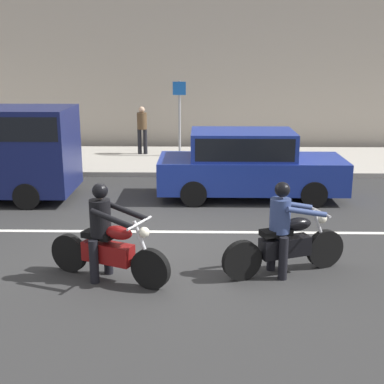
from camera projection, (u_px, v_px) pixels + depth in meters
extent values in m
plane|color=#2C2C2C|center=(154.00, 248.00, 9.94)|extent=(80.00, 80.00, 0.00)
cube|color=#A8A399|center=(175.00, 160.00, 17.65)|extent=(40.00, 4.40, 0.14)
cube|color=silver|center=(187.00, 232.00, 10.80)|extent=(18.00, 0.14, 0.01)
cylinder|color=black|center=(325.00, 249.00, 8.96)|extent=(0.67, 0.35, 0.67)
cylinder|color=black|center=(242.00, 261.00, 8.46)|extent=(0.67, 0.35, 0.67)
cylinder|color=silver|center=(320.00, 230.00, 8.83)|extent=(0.35, 0.18, 0.76)
cube|color=black|center=(285.00, 247.00, 8.67)|extent=(0.90, 0.57, 0.32)
ellipsoid|color=black|center=(298.00, 224.00, 8.65)|extent=(0.53, 0.39, 0.22)
cube|color=black|center=(276.00, 232.00, 8.54)|extent=(0.57, 0.41, 0.10)
cylinder|color=silver|center=(318.00, 211.00, 8.72)|extent=(0.28, 0.67, 0.04)
sphere|color=silver|center=(322.00, 219.00, 8.78)|extent=(0.17, 0.17, 0.17)
cylinder|color=silver|center=(264.00, 252.00, 8.75)|extent=(0.68, 0.31, 0.07)
cylinder|color=black|center=(283.00, 258.00, 8.48)|extent=(0.19, 0.19, 0.73)
cylinder|color=black|center=(272.00, 250.00, 8.84)|extent=(0.19, 0.19, 0.73)
cylinder|color=navy|center=(280.00, 216.00, 8.49)|extent=(0.44, 0.44, 0.57)
cylinder|color=navy|center=(307.00, 212.00, 8.38)|extent=(0.73, 0.35, 0.26)
cylinder|color=navy|center=(293.00, 205.00, 8.78)|extent=(0.73, 0.35, 0.26)
sphere|color=tan|center=(282.00, 191.00, 8.39)|extent=(0.20, 0.20, 0.20)
sphere|color=black|center=(282.00, 190.00, 8.38)|extent=(0.25, 0.25, 0.25)
cylinder|color=black|center=(151.00, 269.00, 8.15)|extent=(0.65, 0.38, 0.66)
cylinder|color=black|center=(69.00, 253.00, 8.79)|extent=(0.65, 0.38, 0.66)
cylinder|color=silver|center=(143.00, 246.00, 8.10)|extent=(0.35, 0.20, 0.79)
cube|color=maroon|center=(108.00, 253.00, 8.43)|extent=(0.90, 0.61, 0.32)
ellipsoid|color=maroon|center=(119.00, 233.00, 8.25)|extent=(0.54, 0.41, 0.22)
cube|color=black|center=(98.00, 235.00, 8.44)|extent=(0.57, 0.43, 0.10)
cylinder|color=silver|center=(139.00, 223.00, 8.03)|extent=(0.32, 0.66, 0.04)
sphere|color=silver|center=(144.00, 232.00, 8.04)|extent=(0.17, 0.17, 0.17)
cylinder|color=silver|center=(99.00, 253.00, 8.73)|extent=(0.67, 0.35, 0.07)
cylinder|color=black|center=(94.00, 262.00, 8.35)|extent=(0.20, 0.20, 0.72)
cylinder|color=black|center=(108.00, 253.00, 8.69)|extent=(0.20, 0.20, 0.72)
cylinder|color=black|center=(100.00, 218.00, 8.33)|extent=(0.45, 0.45, 0.60)
cylinder|color=black|center=(111.00, 219.00, 7.97)|extent=(0.72, 0.39, 0.25)
cylinder|color=black|center=(127.00, 211.00, 8.35)|extent=(0.72, 0.39, 0.25)
sphere|color=tan|center=(100.00, 193.00, 8.22)|extent=(0.20, 0.20, 0.20)
sphere|color=black|center=(100.00, 191.00, 8.21)|extent=(0.25, 0.25, 0.25)
cube|color=navy|center=(251.00, 173.00, 13.19)|extent=(4.64, 1.76, 0.80)
cube|color=navy|center=(242.00, 144.00, 13.00)|extent=(2.55, 1.62, 0.68)
cube|color=black|center=(242.00, 144.00, 13.00)|extent=(2.35, 1.65, 0.54)
cylinder|color=black|center=(307.00, 186.00, 13.24)|extent=(0.64, 1.82, 0.64)
cylinder|color=black|center=(194.00, 185.00, 13.30)|extent=(0.64, 1.82, 0.64)
cylinder|color=black|center=(38.00, 187.00, 13.14)|extent=(0.64, 1.96, 0.64)
cylinder|color=gray|center=(180.00, 119.00, 17.72)|extent=(0.08, 0.08, 2.54)
cube|color=#1959B2|center=(179.00, 88.00, 17.42)|extent=(0.44, 0.03, 0.44)
cylinder|color=black|center=(140.00, 141.00, 18.24)|extent=(0.14, 0.14, 0.88)
cylinder|color=black|center=(145.00, 142.00, 18.24)|extent=(0.14, 0.14, 0.88)
cylinder|color=#4C3823|center=(142.00, 121.00, 18.05)|extent=(0.34, 0.34, 0.57)
sphere|color=tan|center=(142.00, 110.00, 17.95)|extent=(0.21, 0.21, 0.21)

